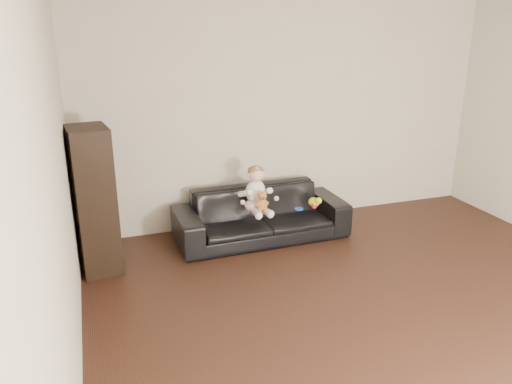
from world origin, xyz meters
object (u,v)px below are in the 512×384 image
object	(u,v)px
toy_green	(314,202)
toy_blue_disc	(299,209)
sofa	(261,214)
baby	(256,192)
cabinet	(94,201)
teddy_bear	(262,201)
toy_rattle	(314,206)

from	to	relation	value
toy_green	toy_blue_disc	world-z (taller)	toy_green
sofa	baby	size ratio (longest dim) A/B	3.74
cabinet	baby	xyz separation A→B (m)	(1.67, 0.08, -0.12)
cabinet	teddy_bear	size ratio (longest dim) A/B	6.55
toy_blue_disc	sofa	bearing A→B (deg)	151.51
toy_green	baby	bearing A→B (deg)	174.62
teddy_bear	toy_rattle	world-z (taller)	teddy_bear
baby	teddy_bear	distance (m)	0.17
baby	toy_green	size ratio (longest dim) A/B	3.49
teddy_bear	toy_rattle	xyz separation A→B (m)	(0.62, 0.02, -0.14)
cabinet	teddy_bear	distance (m)	1.69
baby	toy_green	world-z (taller)	baby
cabinet	baby	size ratio (longest dim) A/B	2.79
sofa	teddy_bear	size ratio (longest dim) A/B	8.79
baby	toy_blue_disc	bearing A→B (deg)	-17.69
teddy_bear	toy_blue_disc	xyz separation A→B (m)	(0.46, 0.06, -0.16)
cabinet	toy_green	distance (m)	2.35
sofa	toy_blue_disc	xyz separation A→B (m)	(0.37, -0.20, 0.10)
toy_rattle	toy_blue_disc	world-z (taller)	toy_rattle
toy_green	toy_rattle	size ratio (longest dim) A/B	2.26
baby	toy_rattle	bearing A→B (deg)	-18.22
baby	toy_blue_disc	world-z (taller)	baby
sofa	toy_green	xyz separation A→B (m)	(0.57, -0.17, 0.14)
teddy_bear	cabinet	bearing A→B (deg)	166.62
baby	sofa	bearing A→B (deg)	43.19
toy_green	toy_blue_disc	bearing A→B (deg)	-169.99
cabinet	teddy_bear	bearing A→B (deg)	-10.21
toy_blue_disc	teddy_bear	bearing A→B (deg)	-172.62
toy_green	sofa	bearing A→B (deg)	163.48
teddy_bear	sofa	bearing A→B (deg)	61.97
toy_blue_disc	toy_green	bearing A→B (deg)	10.01
cabinet	toy_blue_disc	size ratio (longest dim) A/B	15.72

